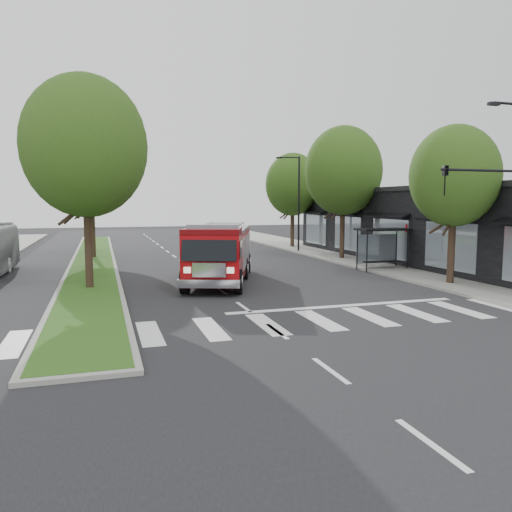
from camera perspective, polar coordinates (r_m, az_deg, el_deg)
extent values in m
plane|color=black|center=(20.22, -1.44, -5.87)|extent=(140.00, 140.00, 0.00)
cube|color=gray|center=(34.34, 14.28, -0.96)|extent=(5.00, 80.00, 0.15)
cube|color=gray|center=(37.26, -18.09, -0.54)|extent=(3.00, 50.00, 0.14)
cube|color=#2C4F16|center=(37.26, -18.10, -0.42)|extent=(2.60, 49.50, 0.02)
cube|color=black|center=(36.69, 20.39, 3.09)|extent=(8.00, 30.00, 5.00)
cylinder|color=black|center=(30.62, 12.56, 0.45)|extent=(0.08, 0.08, 2.50)
cylinder|color=black|center=(32.10, 16.90, 0.59)|extent=(0.08, 0.08, 2.50)
cylinder|color=black|center=(31.66, 11.48, 0.66)|extent=(0.08, 0.08, 2.50)
cylinder|color=black|center=(33.10, 15.74, 0.79)|extent=(0.08, 0.08, 2.50)
cube|color=black|center=(31.75, 14.27, 2.96)|extent=(3.20, 1.60, 0.12)
cube|color=#8C99A5|center=(32.44, 13.57, 0.83)|extent=(2.80, 0.04, 1.80)
cube|color=black|center=(31.92, 14.18, -0.62)|extent=(2.40, 0.40, 0.08)
cylinder|color=black|center=(27.07, 21.42, 0.77)|extent=(0.36, 0.36, 3.74)
ellipsoid|color=#18340E|center=(27.00, 21.73, 8.51)|extent=(4.40, 4.40, 5.06)
cylinder|color=black|center=(37.15, 9.82, 2.96)|extent=(0.36, 0.36, 4.40)
ellipsoid|color=#18340E|center=(37.16, 9.94, 9.59)|extent=(5.60, 5.60, 6.44)
cylinder|color=black|center=(46.27, 4.17, 3.37)|extent=(0.36, 0.36, 3.96)
ellipsoid|color=#18340E|center=(46.25, 4.21, 8.16)|extent=(5.00, 5.00, 5.75)
cylinder|color=black|center=(25.11, -18.62, 1.49)|extent=(0.36, 0.36, 4.62)
ellipsoid|color=#18340E|center=(25.17, -18.98, 11.79)|extent=(5.80, 5.80, 6.67)
cylinder|color=black|center=(39.08, -18.16, 2.89)|extent=(0.36, 0.36, 4.40)
ellipsoid|color=#18340E|center=(39.10, -18.37, 9.20)|extent=(5.60, 5.60, 6.44)
cube|color=black|center=(21.28, 25.54, 15.42)|extent=(0.45, 0.20, 0.12)
cylinder|color=black|center=(20.86, 24.81, 8.86)|extent=(4.00, 0.10, 0.10)
imported|color=black|center=(19.69, 20.83, 8.06)|extent=(0.18, 0.22, 1.10)
cylinder|color=black|center=(42.14, 4.92, 5.84)|extent=(0.16, 0.16, 8.00)
cylinder|color=black|center=(41.97, 3.80, 11.18)|extent=(1.80, 0.10, 0.10)
cube|color=black|center=(41.65, 2.63, 11.15)|extent=(0.45, 0.20, 0.12)
cube|color=#5E0507|center=(26.63, -4.10, -1.80)|extent=(5.51, 9.33, 0.27)
cube|color=#92070B|center=(27.34, -3.92, 0.77)|extent=(4.80, 7.32, 2.13)
cube|color=#92070B|center=(23.24, -5.03, -0.19)|extent=(3.15, 2.70, 2.24)
cube|color=#B2B2B7|center=(27.26, -3.93, 3.11)|extent=(4.80, 7.32, 0.13)
cylinder|color=#B2B2B7|center=(27.37, -5.94, 3.55)|extent=(2.25, 6.06, 0.11)
cylinder|color=#B2B2B7|center=(27.16, -1.92, 3.56)|extent=(2.25, 6.06, 0.11)
cube|color=silver|center=(22.17, -5.42, -3.14)|extent=(2.74, 1.28, 0.37)
cube|color=#8C99A5|center=(23.12, -5.07, 3.35)|extent=(2.33, 1.14, 0.19)
cylinder|color=black|center=(23.25, -8.11, -2.88)|extent=(0.74, 1.23, 1.17)
cylinder|color=black|center=(22.94, -2.07, -2.94)|extent=(0.74, 1.23, 1.17)
cylinder|color=black|center=(27.62, -6.43, -1.43)|extent=(0.74, 1.23, 1.17)
cylinder|color=black|center=(27.35, -1.35, -1.46)|extent=(0.74, 1.23, 1.17)
cylinder|color=black|center=(30.13, -5.69, -0.79)|extent=(0.74, 1.23, 1.17)
cylinder|color=black|center=(29.89, -1.03, -0.82)|extent=(0.74, 1.23, 1.17)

